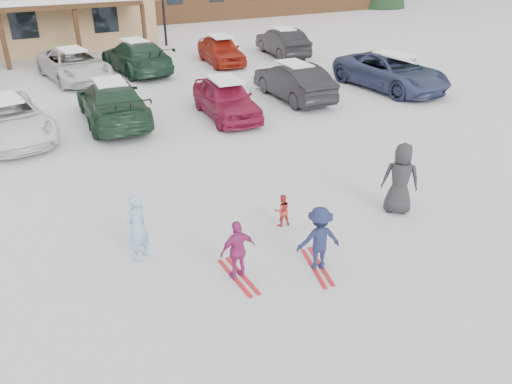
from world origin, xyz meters
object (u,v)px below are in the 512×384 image
toddler_red (282,210)px  parked_car_12 (221,50)px  child_navy (319,239)px  parked_car_13 (282,42)px  parked_car_6 (391,71)px  parked_car_3 (112,102)px  child_magenta (238,250)px  bystander_dark (400,179)px  parked_car_10 (74,65)px  adult_skier (137,228)px  parked_car_11 (136,56)px  parked_car_4 (226,98)px  parked_car_5 (293,81)px  parked_car_2 (7,119)px

toddler_red → parked_car_12: 17.08m
child_navy → parked_car_13: parked_car_13 is taller
parked_car_6 → parked_car_13: (-0.73, 8.26, -0.02)m
toddler_red → parked_car_3: (-1.73, 9.20, 0.35)m
parked_car_3 → child_magenta: bearing=93.1°
bystander_dark → parked_car_10: 17.54m
adult_skier → parked_car_13: adult_skier is taller
toddler_red → parked_car_3: size_ratio=0.15×
parked_car_10 → parked_car_12: 7.54m
child_magenta → parked_car_11: (2.92, 17.65, 0.14)m
adult_skier → parked_car_4: 9.46m
parked_car_4 → parked_car_10: size_ratio=0.81×
adult_skier → parked_car_13: (12.89, 16.13, -0.01)m
adult_skier → parked_car_5: bearing=-168.5°
adult_skier → parked_car_12: adult_skier is taller
parked_car_11 → parked_car_12: (4.52, -0.18, -0.06)m
parked_car_5 → parked_car_13: (3.93, 7.63, 0.01)m
child_navy → parked_car_3: 11.12m
toddler_red → parked_car_6: parked_car_6 is taller
parked_car_10 → parked_car_13: bearing=-7.1°
parked_car_10 → parked_car_11: size_ratio=0.96×
parked_car_6 → parked_car_10: (-12.17, 8.08, -0.05)m
parked_car_2 → parked_car_3: size_ratio=0.96×
child_magenta → parked_car_10: (-0.10, 17.50, 0.08)m
parked_car_5 → parked_car_11: (-4.50, 7.60, 0.04)m
parked_car_4 → parked_car_3: bearing=166.3°
parked_car_4 → parked_car_12: (3.47, 8.23, 0.00)m
adult_skier → parked_car_3: bearing=-132.2°
parked_car_13 → child_navy: bearing=68.2°
bystander_dark → parked_car_4: (-0.68, 8.62, -0.18)m
parked_car_11 → parked_car_6: bearing=132.0°
child_magenta → parked_car_11: parked_car_11 is taller
child_magenta → parked_car_6: bearing=-143.6°
parked_car_4 → parked_car_5: (3.45, 0.82, 0.02)m
parked_car_2 → parked_car_13: bearing=17.5°
parked_car_12 → parked_car_11: bearing=-176.8°
toddler_red → bystander_dark: size_ratio=0.45×
toddler_red → parked_car_13: parked_car_13 is taller
child_navy → parked_car_10: size_ratio=0.27×
parked_car_10 → parked_car_13: size_ratio=1.14×
parked_car_11 → parked_car_12: 4.53m
toddler_red → child_magenta: bearing=48.3°
toddler_red → parked_car_12: (5.65, 16.11, 0.32)m
adult_skier → parked_car_6: 15.73m
bystander_dark → parked_car_13: (6.70, 17.07, -0.14)m
child_magenta → bystander_dark: size_ratio=0.72×
toddler_red → parked_car_3: bearing=-68.1°
child_magenta → parked_car_5: size_ratio=0.29×
parked_car_4 → parked_car_6: bearing=6.3°
parked_car_6 → parked_car_11: (-9.16, 8.23, 0.02)m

